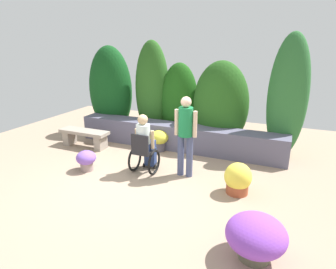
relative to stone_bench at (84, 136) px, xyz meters
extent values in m
plane|color=gray|center=(2.38, -1.31, -0.31)|extent=(11.32, 11.32, 0.00)
cube|color=#59576E|center=(2.38, 0.88, 0.03)|extent=(5.69, 0.59, 0.67)
ellipsoid|color=#12481A|center=(-0.10, 1.52, 1.03)|extent=(1.42, 0.99, 2.68)
ellipsoid|color=#295C1E|center=(1.30, 1.60, 1.11)|extent=(1.04, 0.73, 2.83)
ellipsoid|color=#1B5113|center=(2.15, 1.62, 0.81)|extent=(1.11, 0.77, 2.23)
ellipsoid|color=#25571A|center=(3.38, 1.51, 0.86)|extent=(1.49, 1.04, 2.33)
ellipsoid|color=#2E6C32|center=(5.01, 1.42, 1.20)|extent=(0.93, 0.65, 3.01)
cube|color=gray|center=(-0.53, 0.00, -0.11)|extent=(0.20, 0.36, 0.39)
cube|color=gray|center=(0.53, 0.00, -0.11)|extent=(0.20, 0.36, 0.39)
cube|color=gray|center=(0.00, 0.00, 0.12)|extent=(1.42, 0.42, 0.08)
cube|color=black|center=(2.28, -0.82, 0.19)|extent=(0.40, 0.40, 0.06)
cube|color=black|center=(2.28, -1.00, 0.42)|extent=(0.40, 0.04, 0.40)
cube|color=black|center=(2.28, -0.50, -0.21)|extent=(0.28, 0.12, 0.03)
torus|color=black|center=(2.04, -0.82, -0.03)|extent=(0.05, 0.56, 0.56)
torus|color=black|center=(2.52, -0.82, -0.03)|extent=(0.05, 0.56, 0.56)
cylinder|color=black|center=(2.14, -0.57, -0.26)|extent=(0.03, 0.10, 0.10)
cylinder|color=black|center=(2.42, -0.57, -0.26)|extent=(0.03, 0.10, 0.10)
cube|color=navy|center=(2.28, -0.72, 0.30)|extent=(0.30, 0.40, 0.16)
cube|color=navy|center=(2.28, -0.52, -0.04)|extent=(0.26, 0.14, 0.43)
cylinder|color=silver|center=(2.28, -0.84, 0.55)|extent=(0.30, 0.30, 0.50)
cylinder|color=tan|center=(2.09, -0.78, 0.47)|extent=(0.08, 0.08, 0.40)
cylinder|color=tan|center=(2.47, -0.78, 0.47)|extent=(0.08, 0.08, 0.40)
sphere|color=tan|center=(2.28, -0.84, 0.91)|extent=(0.22, 0.22, 0.22)
cylinder|color=#444D73|center=(3.06, -0.60, 0.15)|extent=(0.14, 0.14, 0.90)
cylinder|color=#444D73|center=(3.26, -0.60, 0.15)|extent=(0.14, 0.14, 0.90)
cylinder|color=#1B7A41|center=(3.16, -0.60, 0.90)|extent=(0.30, 0.30, 0.61)
cylinder|color=beige|center=(2.96, -0.60, 0.87)|extent=(0.09, 0.09, 0.55)
cylinder|color=beige|center=(3.36, -0.60, 0.87)|extent=(0.09, 0.09, 0.55)
sphere|color=beige|center=(3.16, -0.60, 1.32)|extent=(0.22, 0.22, 0.22)
cylinder|color=#5C5945|center=(4.88, -2.59, -0.20)|extent=(0.43, 0.43, 0.22)
ellipsoid|color=#1F4F10|center=(4.88, -2.59, -0.02)|extent=(0.47, 0.47, 0.18)
ellipsoid|color=purple|center=(4.88, -2.59, 0.06)|extent=(0.81, 0.81, 0.52)
cylinder|color=#514C58|center=(2.02, 0.53, -0.17)|extent=(0.32, 0.32, 0.27)
ellipsoid|color=#347126|center=(2.02, 0.53, 0.01)|extent=(0.35, 0.35, 0.13)
ellipsoid|color=yellow|center=(2.02, 0.53, 0.07)|extent=(0.49, 0.49, 0.37)
cylinder|color=#A44B2D|center=(4.34, -0.93, -0.21)|extent=(0.42, 0.42, 0.20)
ellipsoid|color=#0F381D|center=(4.34, -0.93, -0.04)|extent=(0.46, 0.46, 0.19)
ellipsoid|color=yellow|center=(4.34, -0.93, 0.04)|extent=(0.52, 0.52, 0.53)
cylinder|color=gray|center=(1.03, -1.23, -0.20)|extent=(0.28, 0.28, 0.22)
ellipsoid|color=#376531|center=(1.03, -1.23, -0.05)|extent=(0.31, 0.31, 0.11)
ellipsoid|color=#8056C3|center=(1.03, -1.23, 0.00)|extent=(0.44, 0.44, 0.32)
camera|label=1|loc=(5.08, -5.98, 2.48)|focal=30.78mm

